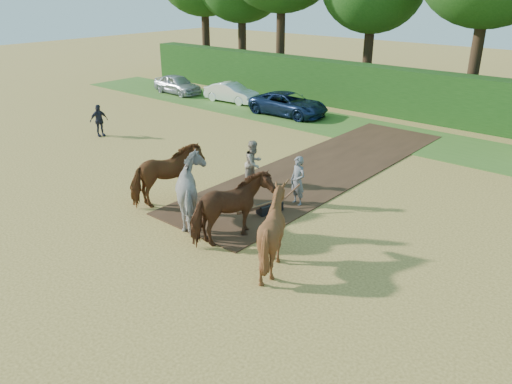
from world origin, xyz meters
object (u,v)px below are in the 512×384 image
at_px(spectator_near, 254,163).
at_px(plough_team, 216,200).
at_px(parked_cars, 355,116).
at_px(spectator_far, 99,121).

height_order(spectator_near, plough_team, plough_team).
xyz_separation_m(plough_team, parked_cars, (-3.14, 14.76, -0.46)).
bearing_deg(spectator_near, spectator_far, 85.20).
relative_size(plough_team, parked_cars, 0.22).
bearing_deg(spectator_far, plough_team, -99.86).
relative_size(spectator_far, plough_team, 0.22).
xyz_separation_m(spectator_near, spectator_far, (-11.38, 0.01, -0.09)).
distance_m(plough_team, parked_cars, 15.10).
bearing_deg(plough_team, parked_cars, 102.02).
bearing_deg(plough_team, spectator_far, 162.92).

